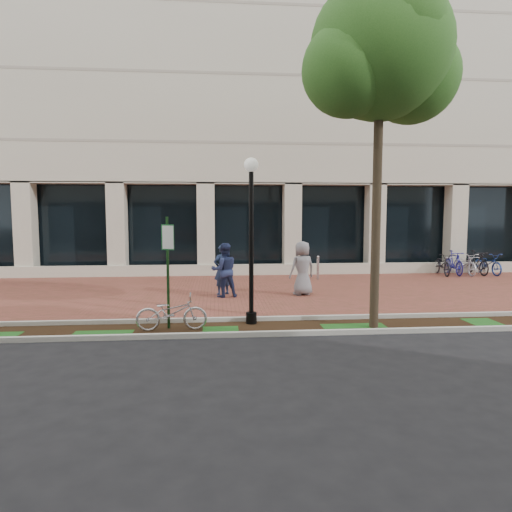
{
  "coord_description": "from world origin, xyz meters",
  "views": [
    {
      "loc": [
        -1.54,
        -16.26,
        2.84
      ],
      "look_at": [
        -0.18,
        -0.8,
        1.38
      ],
      "focal_mm": 32.0,
      "sensor_mm": 36.0,
      "label": 1
    }
  ],
  "objects": [
    {
      "name": "parking_sign",
      "position": [
        -2.72,
        -5.1,
        1.73
      ],
      "size": [
        0.34,
        0.07,
        2.75
      ],
      "rotation": [
        0.0,
        0.0,
        -0.42
      ],
      "color": "#123313",
      "rests_on": "ground"
    },
    {
      "name": "street_tree",
      "position": [
        2.4,
        -5.4,
        6.47
      ],
      "size": [
        3.99,
        3.32,
        8.35
      ],
      "color": "#413625",
      "rests_on": "ground"
    },
    {
      "name": "locked_bicycle",
      "position": [
        -2.63,
        -5.28,
        0.45
      ],
      "size": [
        1.73,
        0.67,
        0.89
      ],
      "primitive_type": "imported",
      "rotation": [
        0.0,
        0.0,
        1.61
      ],
      "color": "#BBBBC0",
      "rests_on": "ground"
    },
    {
      "name": "curb_street_side",
      "position": [
        0.0,
        -6.0,
        0.06
      ],
      "size": [
        40.0,
        0.12,
        0.12
      ],
      "primitive_type": "cube",
      "color": "#B9B8AF",
      "rests_on": "ground"
    },
    {
      "name": "pedestrian_mid",
      "position": [
        -1.27,
        -0.94,
        0.92
      ],
      "size": [
        1.01,
        0.85,
        1.84
      ],
      "primitive_type": "imported",
      "rotation": [
        0.0,
        0.0,
        3.32
      ],
      "color": "#1E274C",
      "rests_on": "ground"
    },
    {
      "name": "near_office_building",
      "position": [
        0.0,
        10.47,
        10.05
      ],
      "size": [
        40.0,
        12.12,
        16.0
      ],
      "color": "beige",
      "rests_on": "ground"
    },
    {
      "name": "planting_strip",
      "position": [
        0.0,
        -5.25,
        0.01
      ],
      "size": [
        40.0,
        1.5,
        0.01
      ],
      "primitive_type": "cube",
      "color": "black",
      "rests_on": "ground"
    },
    {
      "name": "pedestrian_left",
      "position": [
        -1.33,
        -0.47,
        0.89
      ],
      "size": [
        0.76,
        0.66,
        1.77
      ],
      "primitive_type": "imported",
      "rotation": [
        0.0,
        0.0,
        3.58
      ],
      "color": "#1D2A49",
      "rests_on": "ground"
    },
    {
      "name": "ground",
      "position": [
        0.0,
        0.0,
        0.0
      ],
      "size": [
        120.0,
        120.0,
        0.0
      ],
      "primitive_type": "plane",
      "color": "black",
      "rests_on": "ground"
    },
    {
      "name": "bike_rack_cluster",
      "position": [
        9.93,
        3.75,
        0.53
      ],
      "size": [
        3.07,
        1.99,
        1.12
      ],
      "rotation": [
        0.0,
        0.0,
        -0.03
      ],
      "color": "black",
      "rests_on": "ground"
    },
    {
      "name": "brick_plaza",
      "position": [
        0.0,
        0.0,
        0.01
      ],
      "size": [
        40.0,
        9.0,
        0.01
      ],
      "primitive_type": "cube",
      "color": "brown",
      "rests_on": "ground"
    },
    {
      "name": "bollard",
      "position": [
        2.79,
        2.78,
        0.53
      ],
      "size": [
        0.12,
        0.12,
        1.04
      ],
      "color": "#ADADB2",
      "rests_on": "ground"
    },
    {
      "name": "lamppost",
      "position": [
        -0.65,
        -4.77,
        2.39
      ],
      "size": [
        0.36,
        0.36,
        4.22
      ],
      "color": "black",
      "rests_on": "ground"
    },
    {
      "name": "pedestrian_right",
      "position": [
        1.42,
        -0.81,
        0.94
      ],
      "size": [
        1.06,
        0.86,
        1.88
      ],
      "primitive_type": "imported",
      "rotation": [
        0.0,
        0.0,
        3.47
      ],
      "color": "slate",
      "rests_on": "ground"
    },
    {
      "name": "curb_plaza_side",
      "position": [
        0.0,
        -4.5,
        0.06
      ],
      "size": [
        40.0,
        0.12,
        0.12
      ],
      "primitive_type": "cube",
      "color": "#B9B8AF",
      "rests_on": "ground"
    }
  ]
}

